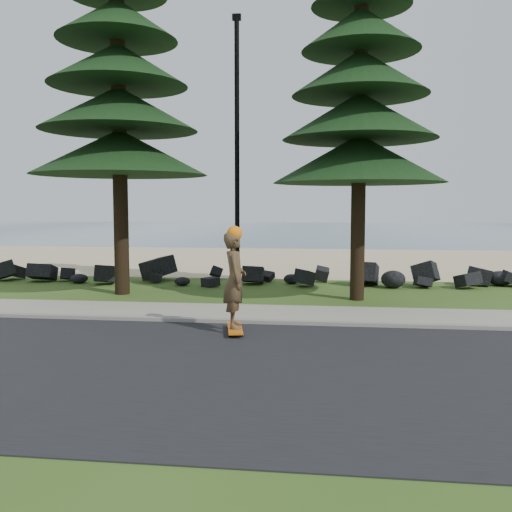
% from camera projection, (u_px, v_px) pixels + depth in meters
% --- Properties ---
extents(ground, '(160.00, 160.00, 0.00)m').
position_uv_depth(ground, '(217.00, 315.00, 13.86)').
color(ground, '#34551A').
rests_on(ground, ground).
extents(road, '(160.00, 7.00, 0.02)m').
position_uv_depth(road, '(164.00, 366.00, 9.41)').
color(road, black).
rests_on(road, ground).
extents(kerb, '(160.00, 0.20, 0.10)m').
position_uv_depth(kerb, '(209.00, 321.00, 12.97)').
color(kerb, gray).
rests_on(kerb, ground).
extents(sidewalk, '(160.00, 2.00, 0.08)m').
position_uv_depth(sidewalk, '(218.00, 312.00, 14.05)').
color(sidewalk, gray).
rests_on(sidewalk, ground).
extents(beach_sand, '(160.00, 15.00, 0.01)m').
position_uv_depth(beach_sand, '(274.00, 260.00, 28.19)').
color(beach_sand, tan).
rests_on(beach_sand, ground).
extents(ocean, '(160.00, 58.00, 0.01)m').
position_uv_depth(ocean, '(305.00, 230.00, 64.26)').
color(ocean, '#3A586F').
rests_on(ocean, ground).
extents(seawall_boulders, '(60.00, 2.40, 1.10)m').
position_uv_depth(seawall_boulders, '(249.00, 284.00, 19.39)').
color(seawall_boulders, black).
rests_on(seawall_boulders, ground).
extents(pine_right, '(4.80, 4.80, 12.72)m').
position_uv_depth(pine_right, '(361.00, 8.00, 15.49)').
color(pine_right, black).
rests_on(pine_right, ground).
extents(lamp_post, '(0.25, 0.14, 8.14)m').
position_uv_depth(lamp_post, '(237.00, 155.00, 16.66)').
color(lamp_post, black).
rests_on(lamp_post, ground).
extents(skateboarder, '(0.61, 1.23, 2.23)m').
position_uv_depth(skateboarder, '(235.00, 280.00, 11.81)').
color(skateboarder, '#C6620B').
rests_on(skateboarder, ground).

